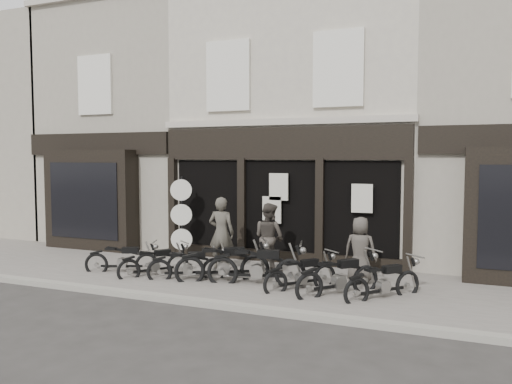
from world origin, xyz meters
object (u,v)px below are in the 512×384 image
at_px(motorcycle_4, 257,270).
at_px(motorcycle_5, 302,278).
at_px(man_centre, 269,237).
at_px(motorcycle_1, 155,266).
at_px(motorcycle_7, 384,285).
at_px(motorcycle_6, 339,281).
at_px(motorcycle_2, 188,268).
at_px(motorcycle_3, 224,267).
at_px(motorcycle_0, 123,262).
at_px(man_left, 221,233).
at_px(advert_sign_post, 182,221).
at_px(man_right, 360,249).

xyz_separation_m(motorcycle_4, motorcycle_5, (1.06, 0.01, -0.08)).
distance_m(motorcycle_5, man_centre, 1.92).
distance_m(motorcycle_1, motorcycle_7, 5.61).
bearing_deg(motorcycle_4, motorcycle_6, -17.00).
relative_size(motorcycle_2, motorcycle_6, 1.01).
bearing_deg(motorcycle_2, motorcycle_3, -17.75).
distance_m(motorcycle_0, motorcycle_4, 3.70).
bearing_deg(motorcycle_7, motorcycle_6, 134.80).
distance_m(man_left, advert_sign_post, 1.70).
height_order(motorcycle_0, motorcycle_6, motorcycle_6).
relative_size(motorcycle_6, man_right, 1.13).
distance_m(motorcycle_1, advert_sign_post, 2.13).
relative_size(motorcycle_4, man_right, 1.48).
relative_size(motorcycle_4, motorcycle_6, 1.31).
distance_m(motorcycle_2, advert_sign_post, 2.47).
bearing_deg(motorcycle_1, motorcycle_6, -52.94).
distance_m(motorcycle_4, man_centre, 1.44).
relative_size(man_left, man_centre, 1.07).
xyz_separation_m(motorcycle_2, motorcycle_7, (4.64, 0.07, 0.01)).
height_order(motorcycle_2, man_left, man_left).
relative_size(motorcycle_7, man_centre, 0.92).
height_order(motorcycle_1, motorcycle_7, motorcycle_7).
bearing_deg(motorcycle_2, motorcycle_5, -26.22).
relative_size(man_centre, man_right, 1.15).
xyz_separation_m(motorcycle_3, man_centre, (0.69, 1.26, 0.57)).
relative_size(motorcycle_5, motorcycle_6, 0.91).
xyz_separation_m(motorcycle_6, man_right, (0.23, 1.20, 0.49)).
distance_m(motorcycle_6, man_centre, 2.64).
bearing_deg(motorcycle_7, motorcycle_5, 129.43).
xyz_separation_m(motorcycle_2, man_centre, (1.57, 1.44, 0.64)).
relative_size(motorcycle_1, motorcycle_4, 0.70).
bearing_deg(advert_sign_post, motorcycle_2, -80.93).
distance_m(motorcycle_0, motorcycle_6, 5.64).
xyz_separation_m(man_centre, man_right, (2.37, -0.22, -0.11)).
relative_size(motorcycle_5, man_centre, 0.90).
xyz_separation_m(motorcycle_2, advert_sign_post, (-1.29, 1.93, 0.86)).
relative_size(motorcycle_0, motorcycle_7, 1.12).
xyz_separation_m(motorcycle_3, motorcycle_4, (0.89, -0.04, 0.01)).
xyz_separation_m(man_left, man_centre, (1.29, 0.16, -0.06)).
relative_size(man_left, man_right, 1.23).
xyz_separation_m(motorcycle_4, advert_sign_post, (-3.05, 1.80, 0.78)).
bearing_deg(motorcycle_4, advert_sign_post, 135.80).
bearing_deg(man_centre, man_left, 30.29).
bearing_deg(man_centre, man_right, -162.01).
height_order(motorcycle_1, motorcycle_6, motorcycle_6).
relative_size(motorcycle_0, man_left, 0.95).
height_order(motorcycle_0, motorcycle_7, motorcycle_7).
height_order(motorcycle_5, man_right, man_right).
bearing_deg(motorcycle_2, advert_sign_post, 94.61).
relative_size(motorcycle_3, motorcycle_4, 0.90).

